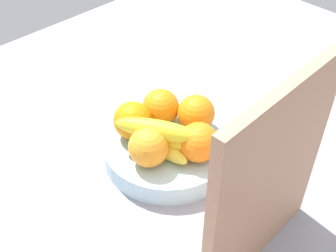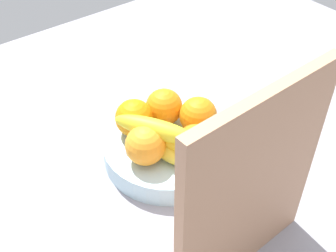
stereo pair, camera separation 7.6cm
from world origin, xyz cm
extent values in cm
cube|color=gray|center=(0.00, 0.00, -1.50)|extent=(180.00, 140.00, 3.00)
cylinder|color=#AACEDC|center=(-3.38, -2.49, 2.37)|extent=(27.09, 27.09, 4.73)
sphere|color=orange|center=(-10.40, -1.29, 8.70)|extent=(7.93, 7.93, 7.93)
sphere|color=orange|center=(-6.57, -7.92, 8.70)|extent=(7.93, 7.93, 7.93)
sphere|color=orange|center=(0.53, -8.85, 8.70)|extent=(7.93, 7.93, 7.93)
sphere|color=orange|center=(3.51, -0.77, 8.70)|extent=(7.93, 7.93, 7.93)
sphere|color=orange|center=(-4.24, 5.05, 8.70)|extent=(7.93, 7.93, 7.93)
ellipsoid|color=yellow|center=(0.11, -2.50, 6.73)|extent=(4.01, 17.00, 4.00)
ellipsoid|color=yellow|center=(-0.37, -2.27, 8.93)|extent=(8.65, 17.44, 4.00)
ellipsoid|color=yellow|center=(0.86, -1.20, 11.13)|extent=(12.04, 16.69, 4.00)
cube|color=tan|center=(2.51, 24.66, 18.00)|extent=(28.04, 2.52, 36.00)
camera|label=1|loc=(43.54, 45.04, 66.57)|focal=46.88mm
camera|label=2|loc=(37.81, 50.08, 66.57)|focal=46.88mm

